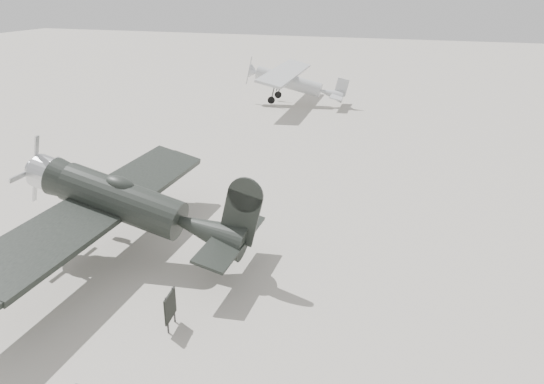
{
  "coord_description": "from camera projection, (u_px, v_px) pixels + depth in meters",
  "views": [
    {
      "loc": [
        4.96,
        -17.97,
        9.17
      ],
      "look_at": [
        -1.21,
        0.42,
        1.5
      ],
      "focal_mm": 35.0,
      "sensor_mm": 36.0,
      "label": 1
    }
  ],
  "objects": [
    {
      "name": "highwing_monoplane",
      "position": [
        293.0,
        79.0,
        42.09
      ],
      "size": [
        8.06,
        11.36,
        3.22
      ],
      "rotation": [
        0.0,
        0.23,
        0.07
      ],
      "color": "#AEB1B4",
      "rests_on": "ground"
    },
    {
      "name": "lowwing_monoplane",
      "position": [
        133.0,
        206.0,
        18.21
      ],
      "size": [
        8.57,
        11.91,
        3.86
      ],
      "rotation": [
        0.0,
        0.24,
        0.03
      ],
      "color": "black",
      "rests_on": "ground"
    },
    {
      "name": "ground",
      "position": [
        298.0,
        235.0,
        20.68
      ],
      "size": [
        160.0,
        160.0,
        0.0
      ],
      "primitive_type": "plane",
      "color": "gray",
      "rests_on": "ground"
    },
    {
      "name": "sign_board",
      "position": [
        170.0,
        307.0,
        14.89
      ],
      "size": [
        0.17,
        0.8,
        1.15
      ],
      "rotation": [
        0.0,
        0.0,
        0.15
      ],
      "color": "#333333",
      "rests_on": "ground"
    }
  ]
}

